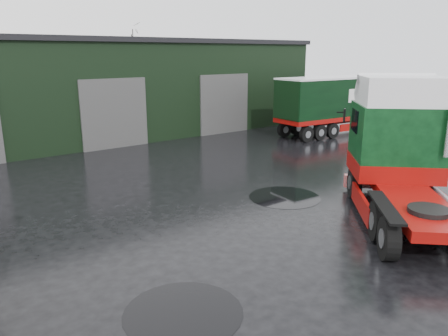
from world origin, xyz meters
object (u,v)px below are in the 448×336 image
(warehouse, at_px, (76,87))
(tree_back_b, at_px, (122,70))
(hero_tractor, at_px, (414,154))
(lorry_right, at_px, (348,104))

(warehouse, relative_size, tree_back_b, 4.32)
(hero_tractor, distance_m, tree_back_b, 33.38)
(warehouse, height_order, hero_tractor, warehouse)
(hero_tractor, relative_size, tree_back_b, 1.01)
(warehouse, distance_m, hero_tractor, 23.04)
(warehouse, xyz_separation_m, tree_back_b, (8.00, 10.00, 0.59))
(hero_tractor, distance_m, lorry_right, 17.26)
(warehouse, distance_m, tree_back_b, 12.82)
(warehouse, height_order, tree_back_b, tree_back_b)
(warehouse, bearing_deg, lorry_right, -36.25)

